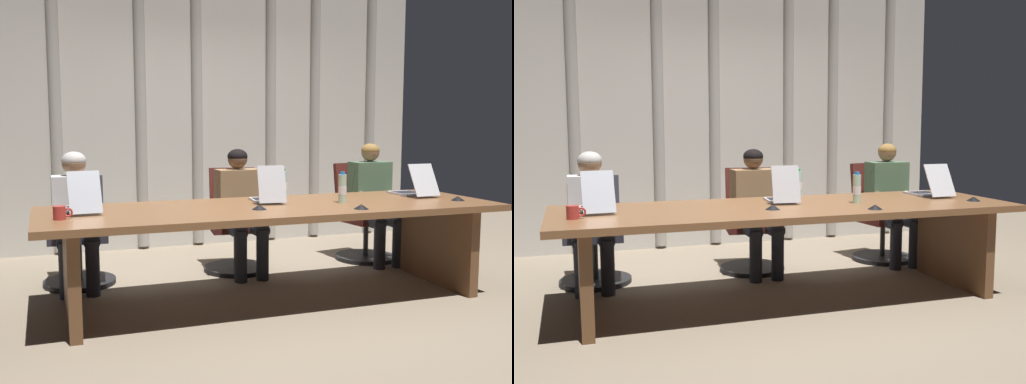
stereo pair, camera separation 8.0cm
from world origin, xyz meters
The scene contains 18 objects.
ground_plane centered at (0.00, 0.00, 0.00)m, with size 10.39×10.39×0.00m, color #7F705B.
conference_table centered at (0.00, 0.00, 0.59)m, with size 3.49×1.13×0.74m.
curtain_backdrop centered at (0.00, 2.29, 1.51)m, with size 5.19×0.17×3.03m.
laptop_left_end centered at (-1.40, 0.16, 0.80)m, with size 0.24×0.49×0.30m.
laptop_left_mid centered at (0.01, 0.19, 0.80)m, with size 0.26×0.43×0.30m.
laptop_center centered at (1.36, 0.18, 0.79)m, with size 0.24×0.46×0.28m.
office_chair_left_end centered at (-1.39, 1.03, 0.34)m, with size 0.60×0.60×0.91m.
office_chair_left_mid centered at (0.02, 1.03, 0.35)m, with size 0.60×0.61×0.94m.
office_chair_center centered at (1.37, 1.03, 0.36)m, with size 0.60×0.61×0.96m.
person_left_end centered at (-1.41, 0.87, 0.64)m, with size 0.38×0.55×1.13m.
person_left_mid centered at (0.02, 0.87, 0.64)m, with size 0.40×0.55×1.13m.
person_center centered at (1.39, 0.87, 0.65)m, with size 0.39×0.55×1.16m.
water_bottle_primary centered at (0.25, 0.42, 0.85)m, with size 0.06×0.06×0.24m.
water_bottle_secondary centered at (0.56, -0.04, 0.85)m, with size 0.06×0.06×0.25m.
coffee_mug_near centered at (-1.55, -0.15, 0.78)m, with size 0.13×0.08×0.09m.
conference_mic_left_side centered at (-0.18, -0.16, 0.76)m, with size 0.11×0.11×0.04m, color black.
conference_mic_middle centered at (1.51, -0.23, 0.76)m, with size 0.11×0.11×0.04m, color black.
conference_mic_right_side centered at (0.53, -0.39, 0.76)m, with size 0.11×0.11×0.04m, color black.
Camera 2 is at (-1.57, -4.20, 1.37)m, focal length 41.78 mm.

